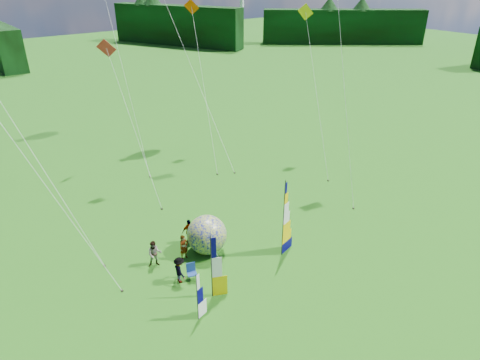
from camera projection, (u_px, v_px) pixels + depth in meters
ground at (294, 281)px, 25.61m from camera, size 220.00×220.00×0.00m
treeline_ring at (298, 225)px, 23.80m from camera, size 210.00×210.00×8.00m
feather_banner_main at (283, 221)px, 26.75m from camera, size 1.39×0.46×5.25m
side_banner_left at (212, 268)px, 23.54m from camera, size 1.04×0.55×4.00m
side_banner_far at (197, 298)px, 22.20m from camera, size 0.87×0.33×2.92m
bol_inflatable at (207, 235)px, 27.70m from camera, size 3.12×3.12×2.60m
spectator_a at (184, 247)px, 27.23m from camera, size 0.67×0.48×1.72m
spectator_b at (155, 254)px, 26.55m from camera, size 0.97×0.76×1.78m
spectator_c at (179, 270)px, 25.18m from camera, size 0.51×1.14×1.72m
spectator_d at (189, 231)px, 28.82m from camera, size 1.10×0.68×1.76m
camp_chair at (192, 272)px, 25.50m from camera, size 0.77×0.77×1.04m
kite_whale at (194, 65)px, 39.52m from camera, size 9.65×16.74×17.36m
kite_rainbow_delta at (30, 141)px, 25.66m from camera, size 7.67×12.76×15.00m
kite_parafoil at (346, 88)px, 32.12m from camera, size 9.04×11.08×17.36m
small_kite_red at (133, 121)px, 32.82m from camera, size 6.18×9.73×12.39m
small_kite_orange at (204, 83)px, 38.92m from camera, size 8.69×11.58×14.63m
small_kite_yellow at (317, 89)px, 37.55m from camera, size 8.67×10.99×14.42m
small_kite_pink at (40, 173)px, 23.08m from camera, size 7.30×9.98×13.82m
small_kite_green at (117, 41)px, 36.58m from camera, size 6.64×11.52×22.16m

